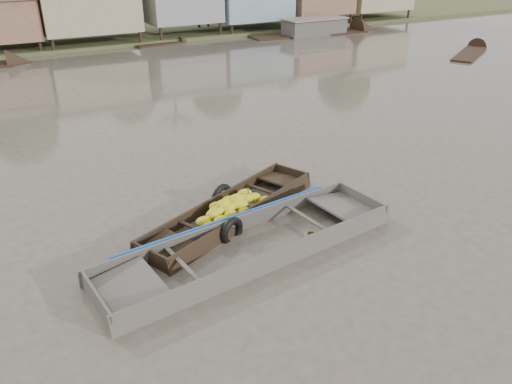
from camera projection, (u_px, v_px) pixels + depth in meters
ground at (267, 249)px, 12.12m from camera, size 120.00×120.00×0.00m
banana_boat at (230, 211)px, 13.47m from camera, size 5.98×3.62×0.85m
viewer_boat at (251, 248)px, 12.05m from camera, size 7.83×2.77×0.62m
distant_boats at (271, 39)px, 37.15m from camera, size 37.31×15.76×1.38m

